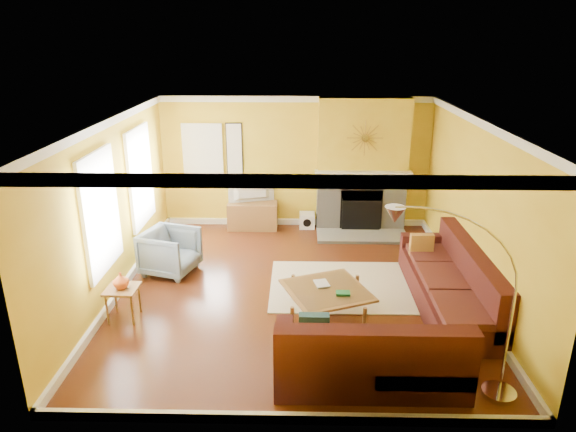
{
  "coord_description": "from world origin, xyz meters",
  "views": [
    {
      "loc": [
        0.08,
        -7.32,
        3.87
      ],
      "look_at": [
        -0.1,
        0.4,
        1.11
      ],
      "focal_mm": 32.0,
      "sensor_mm": 36.0,
      "label": 1
    }
  ],
  "objects_px": {
    "media_console": "(253,215)",
    "arc_lamp": "(455,308)",
    "sectional_sofa": "(384,291)",
    "armchair": "(170,252)",
    "side_table": "(124,303)",
    "coffee_table": "(326,302)"
  },
  "relations": [
    {
      "from": "side_table",
      "to": "arc_lamp",
      "type": "xyz_separation_m",
      "value": [
        4.16,
        -1.56,
        0.88
      ]
    },
    {
      "from": "side_table",
      "to": "arc_lamp",
      "type": "bearing_deg",
      "value": -20.59
    },
    {
      "from": "sectional_sofa",
      "to": "arc_lamp",
      "type": "distance_m",
      "value": 1.82
    },
    {
      "from": "media_console",
      "to": "armchair",
      "type": "relative_size",
      "value": 1.22
    },
    {
      "from": "side_table",
      "to": "arc_lamp",
      "type": "relative_size",
      "value": 0.22
    },
    {
      "from": "side_table",
      "to": "coffee_table",
      "type": "bearing_deg",
      "value": 2.88
    },
    {
      "from": "arc_lamp",
      "to": "armchair",
      "type": "bearing_deg",
      "value": 141.33
    },
    {
      "from": "media_console",
      "to": "armchair",
      "type": "height_order",
      "value": "armchair"
    },
    {
      "from": "coffee_table",
      "to": "side_table",
      "type": "distance_m",
      "value": 2.9
    },
    {
      "from": "sectional_sofa",
      "to": "coffee_table",
      "type": "height_order",
      "value": "sectional_sofa"
    },
    {
      "from": "sectional_sofa",
      "to": "armchair",
      "type": "bearing_deg",
      "value": 156.84
    },
    {
      "from": "sectional_sofa",
      "to": "media_console",
      "type": "xyz_separation_m",
      "value": [
        -2.17,
        3.58,
        -0.17
      ]
    },
    {
      "from": "armchair",
      "to": "arc_lamp",
      "type": "xyz_separation_m",
      "value": [
        3.84,
        -3.08,
        0.74
      ]
    },
    {
      "from": "sectional_sofa",
      "to": "side_table",
      "type": "distance_m",
      "value": 3.7
    },
    {
      "from": "sectional_sofa",
      "to": "arc_lamp",
      "type": "relative_size",
      "value": 1.65
    },
    {
      "from": "armchair",
      "to": "arc_lamp",
      "type": "distance_m",
      "value": 4.98
    },
    {
      "from": "coffee_table",
      "to": "sectional_sofa",
      "type": "bearing_deg",
      "value": -5.59
    },
    {
      "from": "media_console",
      "to": "armchair",
      "type": "xyz_separation_m",
      "value": [
        -1.21,
        -2.14,
        0.1
      ]
    },
    {
      "from": "media_console",
      "to": "side_table",
      "type": "bearing_deg",
      "value": -112.72
    },
    {
      "from": "arc_lamp",
      "to": "sectional_sofa",
      "type": "bearing_deg",
      "value": 105.96
    },
    {
      "from": "coffee_table",
      "to": "arc_lamp",
      "type": "bearing_deg",
      "value": -53.53
    },
    {
      "from": "media_console",
      "to": "arc_lamp",
      "type": "height_order",
      "value": "arc_lamp"
    }
  ]
}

